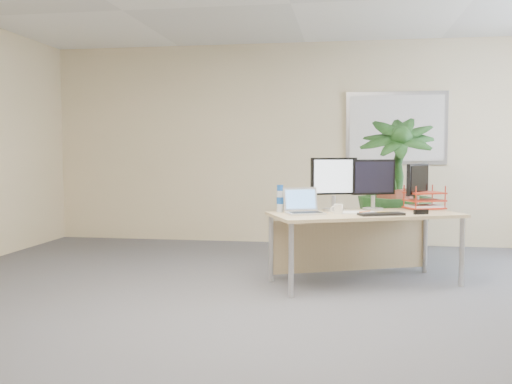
% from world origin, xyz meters
% --- Properties ---
extents(floor, '(8.00, 8.00, 0.00)m').
position_xyz_m(floor, '(0.00, 0.00, 0.00)').
color(floor, '#4D4E53').
rests_on(floor, ground).
extents(back_wall, '(7.00, 0.04, 2.70)m').
position_xyz_m(back_wall, '(0.00, 4.00, 1.35)').
color(back_wall, beige).
rests_on(back_wall, floor).
extents(whiteboard, '(1.30, 0.04, 0.95)m').
position_xyz_m(whiteboard, '(1.20, 3.97, 1.55)').
color(whiteboard, '#B5B5BA').
rests_on(whiteboard, back_wall).
extents(desk, '(1.89, 1.36, 0.67)m').
position_xyz_m(desk, '(0.70, 1.74, 0.53)').
color(desk, tan).
rests_on(desk, floor).
extents(floor_plant, '(0.93, 0.93, 1.50)m').
position_xyz_m(floor_plant, '(1.10, 2.75, 0.75)').
color(floor_plant, '#133413').
rests_on(floor_plant, floor).
extents(monitor_left, '(0.44, 0.22, 0.51)m').
position_xyz_m(monitor_left, '(0.44, 1.82, 0.96)').
color(monitor_left, '#B5B4B9').
rests_on(monitor_left, desk).
extents(monitor_right, '(0.42, 0.21, 0.50)m').
position_xyz_m(monitor_right, '(0.82, 1.96, 0.95)').
color(monitor_right, '#B5B4B9').
rests_on(monitor_right, desk).
extents(monitor_dark, '(0.25, 0.36, 0.45)m').
position_xyz_m(monitor_dark, '(1.26, 2.12, 0.93)').
color(monitor_dark, '#B5B4B9').
rests_on(monitor_dark, desk).
extents(laptop, '(0.42, 0.39, 0.24)m').
position_xyz_m(laptop, '(0.17, 1.53, 0.73)').
color(laptop, silver).
rests_on(laptop, desk).
extents(keyboard, '(0.43, 0.29, 0.02)m').
position_xyz_m(keyboard, '(0.87, 1.49, 0.68)').
color(keyboard, black).
rests_on(keyboard, desk).
extents(coffee_mug, '(0.12, 0.08, 0.09)m').
position_xyz_m(coffee_mug, '(0.49, 1.52, 0.72)').
color(coffee_mug, white).
rests_on(coffee_mug, desk).
extents(spiral_notebook, '(0.32, 0.25, 0.01)m').
position_xyz_m(spiral_notebook, '(0.68, 1.62, 0.68)').
color(spiral_notebook, white).
rests_on(spiral_notebook, desk).
extents(orange_pen, '(0.11, 0.12, 0.01)m').
position_xyz_m(orange_pen, '(0.73, 1.63, 0.69)').
color(orange_pen, '#DC5E18').
rests_on(orange_pen, spiral_notebook).
extents(yellow_highlighter, '(0.13, 0.03, 0.02)m').
position_xyz_m(yellow_highlighter, '(0.91, 1.66, 0.68)').
color(yellow_highlighter, yellow).
rests_on(yellow_highlighter, desk).
extents(water_bottle, '(0.07, 0.07, 0.26)m').
position_xyz_m(water_bottle, '(-0.06, 1.62, 0.79)').
color(water_bottle, silver).
rests_on(water_bottle, desk).
extents(letter_tray, '(0.43, 0.38, 0.16)m').
position_xyz_m(letter_tray, '(1.33, 2.11, 0.74)').
color(letter_tray, '#AB2A15').
rests_on(letter_tray, desk).
extents(stapler, '(0.14, 0.09, 0.05)m').
position_xyz_m(stapler, '(1.24, 1.62, 0.69)').
color(stapler, black).
rests_on(stapler, desk).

